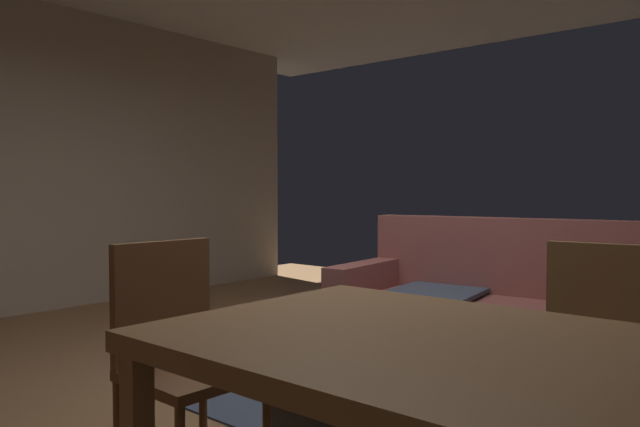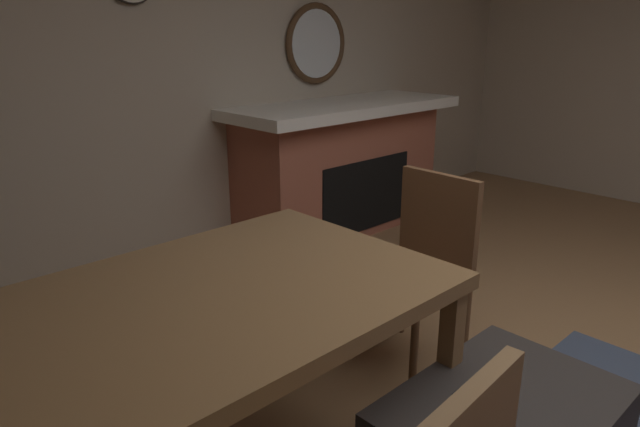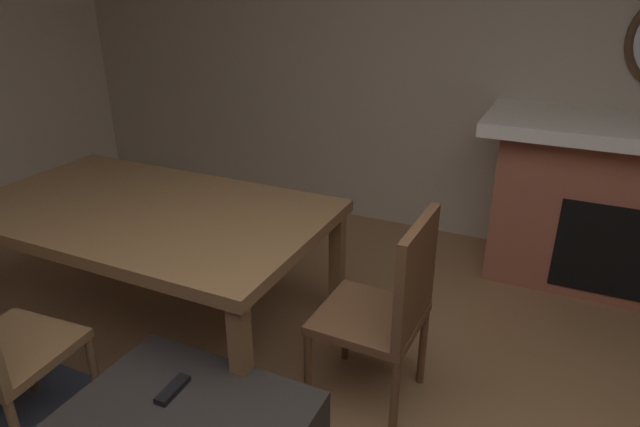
{
  "view_description": "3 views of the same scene",
  "coord_description": "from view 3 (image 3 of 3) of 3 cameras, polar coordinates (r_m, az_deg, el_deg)",
  "views": [
    {
      "loc": [
        2.03,
        -2.48,
        1.13
      ],
      "look_at": [
        0.4,
        -0.55,
        1.04
      ],
      "focal_mm": 33.75,
      "sensor_mm": 36.0,
      "label": 1
    },
    {
      "loc": [
        2.21,
        0.43,
        1.58
      ],
      "look_at": [
        0.79,
        -1.07,
        0.91
      ],
      "focal_mm": 31.73,
      "sensor_mm": 36.0,
      "label": 2
    },
    {
      "loc": [
        -0.47,
        0.85,
        1.81
      ],
      "look_at": [
        0.3,
        -0.78,
        1.03
      ],
      "focal_mm": 30.69,
      "sensor_mm": 36.0,
      "label": 3
    }
  ],
  "objects": [
    {
      "name": "wall_back_fireplace_side",
      "position": [
        3.95,
        19.2,
        17.08
      ],
      "size": [
        7.64,
        0.12,
        2.89
      ],
      "primitive_type": "cube",
      "color": "#B7A893",
      "rests_on": "ground"
    },
    {
      "name": "tv_remote",
      "position": [
        2.23,
        -15.1,
        -17.29
      ],
      "size": [
        0.06,
        0.16,
        0.02
      ],
      "primitive_type": "cube",
      "rotation": [
        0.0,
        0.0,
        0.03
      ],
      "color": "black",
      "rests_on": "ottoman_coffee_table"
    },
    {
      "name": "dining_table",
      "position": [
        2.92,
        -17.63,
        -0.55
      ],
      "size": [
        1.83,
        1.07,
        0.74
      ],
      "color": "brown",
      "rests_on": "ground"
    },
    {
      "name": "dining_chair_west",
      "position": [
        2.38,
        7.3,
        -9.41
      ],
      "size": [
        0.45,
        0.45,
        0.93
      ],
      "color": "brown",
      "rests_on": "ground"
    }
  ]
}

